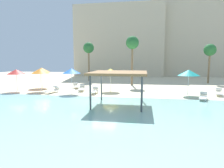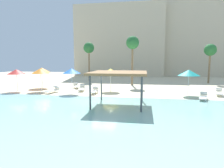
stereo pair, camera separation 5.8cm
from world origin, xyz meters
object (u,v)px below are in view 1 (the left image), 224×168
(lounge_chair_5, at_px, (76,86))
(palm_tree_0, at_px, (132,44))
(lounge_chair_3, at_px, (94,91))
(palm_tree_1, at_px, (89,49))
(palm_tree_3, at_px, (210,51))
(shade_pavilion, at_px, (119,74))
(beach_umbrella_teal_1, at_px, (189,73))
(lounge_chair_6, at_px, (82,88))
(beach_umbrella_yellow_2, at_px, (110,71))
(beach_umbrella_orange_6, at_px, (40,71))
(lounge_chair_0, at_px, (53,90))
(lounge_chair_4, at_px, (203,97))
(beach_umbrella_orange_5, at_px, (42,70))
(beach_umbrella_blue_0, at_px, (72,71))
(beach_umbrella_red_3, at_px, (16,72))
(lounge_chair_2, at_px, (219,92))

(lounge_chair_5, bearing_deg, palm_tree_0, 90.60)
(lounge_chair_3, height_order, palm_tree_1, palm_tree_1)
(palm_tree_3, bearing_deg, shade_pavilion, -124.56)
(beach_umbrella_teal_1, distance_m, lounge_chair_6, 12.38)
(shade_pavilion, distance_m, beach_umbrella_yellow_2, 7.68)
(beach_umbrella_teal_1, relative_size, beach_umbrella_orange_6, 1.01)
(beach_umbrella_yellow_2, distance_m, lounge_chair_5, 5.49)
(lounge_chair_0, height_order, lounge_chair_4, same)
(beach_umbrella_orange_5, relative_size, lounge_chair_6, 1.38)
(palm_tree_1, bearing_deg, beach_umbrella_orange_5, -112.24)
(palm_tree_0, relative_size, palm_tree_3, 1.15)
(beach_umbrella_blue_0, xyz_separation_m, lounge_chair_6, (0.53, 1.80, -2.19))
(beach_umbrella_blue_0, xyz_separation_m, beach_umbrella_orange_6, (-4.28, 0.86, -0.12))
(beach_umbrella_blue_0, xyz_separation_m, palm_tree_0, (6.24, 8.25, 3.54))
(lounge_chair_4, xyz_separation_m, palm_tree_0, (-7.32, 9.83, 5.73))
(beach_umbrella_orange_6, bearing_deg, beach_umbrella_yellow_2, 10.19)
(beach_umbrella_blue_0, distance_m, beach_umbrella_yellow_2, 4.65)
(beach_umbrella_orange_5, distance_m, palm_tree_3, 25.82)
(beach_umbrella_teal_1, relative_size, palm_tree_3, 0.43)
(palm_tree_0, bearing_deg, palm_tree_3, 20.65)
(beach_umbrella_orange_6, relative_size, lounge_chair_0, 1.36)
(lounge_chair_0, distance_m, palm_tree_3, 24.75)
(lounge_chair_0, distance_m, lounge_chair_6, 3.36)
(shade_pavilion, distance_m, lounge_chair_3, 6.68)
(beach_umbrella_orange_6, distance_m, palm_tree_0, 13.36)
(beach_umbrella_yellow_2, height_order, palm_tree_3, palm_tree_3)
(beach_umbrella_red_3, bearing_deg, palm_tree_1, 67.55)
(beach_umbrella_blue_0, bearing_deg, lounge_chair_0, -178.96)
(lounge_chair_5, bearing_deg, lounge_chair_2, 49.82)
(beach_umbrella_red_3, xyz_separation_m, lounge_chair_2, (22.95, 0.96, -2.02))
(beach_umbrella_yellow_2, height_order, lounge_chair_3, beach_umbrella_yellow_2)
(beach_umbrella_orange_5, xyz_separation_m, lounge_chair_0, (3.36, -3.61, -2.06))
(lounge_chair_4, relative_size, lounge_chair_6, 1.01)
(lounge_chair_5, bearing_deg, shade_pavilion, 6.35)
(lounge_chair_6, bearing_deg, lounge_chair_4, 64.39)
(lounge_chair_3, relative_size, lounge_chair_6, 0.96)
(beach_umbrella_teal_1, relative_size, beach_umbrella_orange_5, 1.00)
(shade_pavilion, relative_size, palm_tree_3, 0.71)
(lounge_chair_3, height_order, lounge_chair_6, same)
(lounge_chair_2, relative_size, lounge_chair_4, 1.00)
(palm_tree_3, bearing_deg, lounge_chair_5, -154.91)
(beach_umbrella_yellow_2, bearing_deg, beach_umbrella_blue_0, -149.60)
(lounge_chair_0, distance_m, palm_tree_0, 13.20)
(beach_umbrella_orange_5, bearing_deg, beach_umbrella_yellow_2, -7.17)
(lounge_chair_3, relative_size, lounge_chair_5, 0.99)
(shade_pavilion, xyz_separation_m, beach_umbrella_red_3, (-13.06, 5.32, -0.28))
(lounge_chair_2, xyz_separation_m, lounge_chair_3, (-13.36, -1.05, 0.00))
(beach_umbrella_orange_6, distance_m, palm_tree_3, 25.70)
(beach_umbrella_orange_5, height_order, lounge_chair_5, beach_umbrella_orange_5)
(beach_umbrella_yellow_2, height_order, beach_umbrella_red_3, beach_umbrella_yellow_2)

